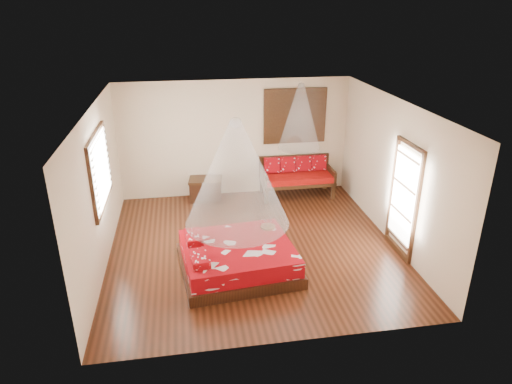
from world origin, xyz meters
TOP-DOWN VIEW (x-y plane):
  - room at (0.00, 0.00)m, footprint 5.54×5.54m
  - bed at (-0.41, -0.79)m, footprint 2.15×1.99m
  - daybed at (1.45, 2.38)m, footprint 1.76×0.78m
  - storage_chest at (-0.77, 2.45)m, footprint 0.84×0.66m
  - shutter_panel at (1.45, 2.72)m, footprint 1.52×0.06m
  - window_left at (-2.71, 0.20)m, footprint 0.10×1.74m
  - glazed_door at (2.72, -0.60)m, footprint 0.08×1.02m
  - wine_tray at (0.25, -0.20)m, footprint 0.28×0.28m
  - mosquito_net_main at (-0.40, -0.78)m, footprint 1.77×1.77m
  - mosquito_net_daybed at (1.45, 2.25)m, footprint 0.99×0.99m

SIDE VIEW (x-z plane):
  - bed at x=-0.41m, z-range -0.07..0.57m
  - storage_chest at x=-0.77m, z-range 0.00..0.54m
  - daybed at x=1.45m, z-range 0.05..0.99m
  - wine_tray at x=0.25m, z-range 0.45..0.67m
  - glazed_door at x=2.72m, z-range -0.01..2.15m
  - room at x=0.00m, z-range -0.02..2.82m
  - window_left at x=-2.71m, z-range 1.03..2.37m
  - mosquito_net_main at x=-0.40m, z-range 0.95..2.75m
  - shutter_panel at x=1.45m, z-range 1.24..2.56m
  - mosquito_net_daybed at x=1.45m, z-range 1.25..2.75m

